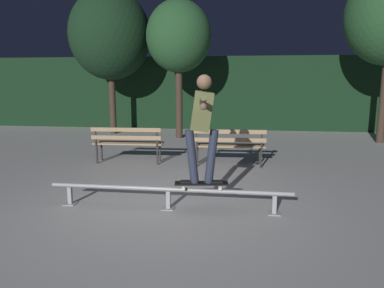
{
  "coord_description": "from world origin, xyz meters",
  "views": [
    {
      "loc": [
        1.04,
        -5.13,
        1.91
      ],
      "look_at": [
        0.25,
        0.73,
        0.85
      ],
      "focal_mm": 33.78,
      "sensor_mm": 36.0,
      "label": 1
    }
  ],
  "objects_px": {
    "park_bench_leftmost": "(127,140)",
    "park_bench_left_center": "(229,143)",
    "grind_rail": "(168,192)",
    "tree_behind_benches": "(179,37)",
    "skateboarder": "(202,120)",
    "skateboard": "(202,184)",
    "tree_far_left": "(110,35)"
  },
  "relations": [
    {
      "from": "park_bench_leftmost",
      "to": "park_bench_left_center",
      "type": "distance_m",
      "value": 2.31
    },
    {
      "from": "park_bench_leftmost",
      "to": "tree_far_left",
      "type": "bearing_deg",
      "value": 113.61
    },
    {
      "from": "grind_rail",
      "to": "park_bench_left_center",
      "type": "bearing_deg",
      "value": 74.18
    },
    {
      "from": "grind_rail",
      "to": "park_bench_leftmost",
      "type": "relative_size",
      "value": 2.26
    },
    {
      "from": "skateboard",
      "to": "grind_rail",
      "type": "bearing_deg",
      "value": 180.0
    },
    {
      "from": "grind_rail",
      "to": "park_bench_left_center",
      "type": "relative_size",
      "value": 2.26
    },
    {
      "from": "grind_rail",
      "to": "park_bench_leftmost",
      "type": "bearing_deg",
      "value": 118.35
    },
    {
      "from": "skateboard",
      "to": "tree_far_left",
      "type": "bearing_deg",
      "value": 118.59
    },
    {
      "from": "skateboard",
      "to": "park_bench_left_center",
      "type": "height_order",
      "value": "park_bench_left_center"
    },
    {
      "from": "grind_rail",
      "to": "park_bench_left_center",
      "type": "height_order",
      "value": "park_bench_left_center"
    },
    {
      "from": "tree_behind_benches",
      "to": "park_bench_left_center",
      "type": "bearing_deg",
      "value": -65.22
    },
    {
      "from": "park_bench_left_center",
      "to": "tree_behind_benches",
      "type": "bearing_deg",
      "value": 114.78
    },
    {
      "from": "skateboarder",
      "to": "tree_far_left",
      "type": "distance_m",
      "value": 8.55
    },
    {
      "from": "park_bench_left_center",
      "to": "tree_far_left",
      "type": "bearing_deg",
      "value": 133.62
    },
    {
      "from": "park_bench_leftmost",
      "to": "tree_behind_benches",
      "type": "distance_m",
      "value": 4.7
    },
    {
      "from": "skateboarder",
      "to": "grind_rail",
      "type": "bearing_deg",
      "value": -179.95
    },
    {
      "from": "park_bench_leftmost",
      "to": "park_bench_left_center",
      "type": "xyz_separation_m",
      "value": [
        2.31,
        0.0,
        0.0
      ]
    },
    {
      "from": "skateboard",
      "to": "tree_behind_benches",
      "type": "bearing_deg",
      "value": 102.47
    },
    {
      "from": "skateboarder",
      "to": "tree_behind_benches",
      "type": "height_order",
      "value": "tree_behind_benches"
    },
    {
      "from": "tree_far_left",
      "to": "park_bench_leftmost",
      "type": "bearing_deg",
      "value": -66.39
    },
    {
      "from": "skateboard",
      "to": "skateboarder",
      "type": "distance_m",
      "value": 0.94
    },
    {
      "from": "tree_behind_benches",
      "to": "tree_far_left",
      "type": "xyz_separation_m",
      "value": [
        -2.51,
        0.66,
        0.17
      ]
    },
    {
      "from": "skateboard",
      "to": "park_bench_left_center",
      "type": "distance_m",
      "value": 2.82
    },
    {
      "from": "skateboard",
      "to": "tree_behind_benches",
      "type": "xyz_separation_m",
      "value": [
        -1.46,
        6.62,
        2.82
      ]
    },
    {
      "from": "tree_far_left",
      "to": "tree_behind_benches",
      "type": "bearing_deg",
      "value": -14.78
    },
    {
      "from": "grind_rail",
      "to": "tree_far_left",
      "type": "bearing_deg",
      "value": 115.48
    },
    {
      "from": "grind_rail",
      "to": "park_bench_leftmost",
      "type": "height_order",
      "value": "park_bench_leftmost"
    },
    {
      "from": "skateboarder",
      "to": "park_bench_leftmost",
      "type": "distance_m",
      "value": 3.55
    },
    {
      "from": "skateboard",
      "to": "park_bench_left_center",
      "type": "relative_size",
      "value": 0.49
    },
    {
      "from": "skateboarder",
      "to": "park_bench_leftmost",
      "type": "xyz_separation_m",
      "value": [
        -2.01,
        2.81,
        -0.81
      ]
    },
    {
      "from": "park_bench_left_center",
      "to": "tree_behind_benches",
      "type": "xyz_separation_m",
      "value": [
        -1.76,
        3.82,
        2.69
      ]
    },
    {
      "from": "grind_rail",
      "to": "skateboarder",
      "type": "distance_m",
      "value": 1.2
    }
  ]
}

